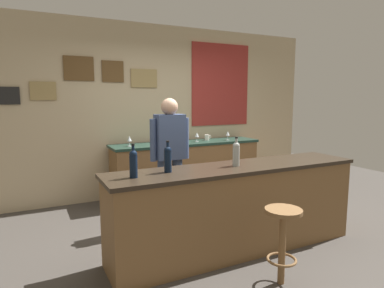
{
  "coord_description": "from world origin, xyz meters",
  "views": [
    {
      "loc": [
        -1.95,
        -3.24,
        1.63
      ],
      "look_at": [
        -0.11,
        0.45,
        1.05
      ],
      "focal_mm": 31.22,
      "sensor_mm": 36.0,
      "label": 1
    }
  ],
  "objects_px": {
    "wine_bottle_a": "(133,163)",
    "wine_glass_d": "(228,134)",
    "wine_bottle_c": "(236,153)",
    "wine_bottle_b": "(168,158)",
    "wine_glass_a": "(129,139)",
    "bartender": "(170,153)",
    "bar_stool": "(283,233)",
    "coffee_mug": "(207,137)",
    "wine_glass_b": "(178,136)",
    "wine_glass_c": "(197,135)"
  },
  "relations": [
    {
      "from": "wine_bottle_a",
      "to": "wine_glass_d",
      "type": "distance_m",
      "value": 3.0
    },
    {
      "from": "wine_bottle_c",
      "to": "wine_bottle_b",
      "type": "bearing_deg",
      "value": 176.61
    },
    {
      "from": "wine_glass_a",
      "to": "wine_bottle_a",
      "type": "bearing_deg",
      "value": -105.05
    },
    {
      "from": "wine_glass_d",
      "to": "wine_bottle_a",
      "type": "bearing_deg",
      "value": -138.73
    },
    {
      "from": "bartender",
      "to": "wine_glass_d",
      "type": "bearing_deg",
      "value": 33.46
    },
    {
      "from": "bar_stool",
      "to": "wine_glass_a",
      "type": "height_order",
      "value": "wine_glass_a"
    },
    {
      "from": "wine_glass_d",
      "to": "wine_bottle_b",
      "type": "bearing_deg",
      "value": -134.78
    },
    {
      "from": "wine_bottle_a",
      "to": "wine_bottle_c",
      "type": "xyz_separation_m",
      "value": [
        1.1,
        0.02,
        0.0
      ]
    },
    {
      "from": "coffee_mug",
      "to": "wine_bottle_b",
      "type": "bearing_deg",
      "value": -127.39
    },
    {
      "from": "bar_stool",
      "to": "wine_bottle_b",
      "type": "relative_size",
      "value": 2.22
    },
    {
      "from": "coffee_mug",
      "to": "wine_glass_b",
      "type": "bearing_deg",
      "value": -170.88
    },
    {
      "from": "wine_glass_d",
      "to": "wine_bottle_c",
      "type": "bearing_deg",
      "value": -120.47
    },
    {
      "from": "bartender",
      "to": "wine_glass_d",
      "type": "height_order",
      "value": "bartender"
    },
    {
      "from": "bar_stool",
      "to": "wine_bottle_c",
      "type": "xyz_separation_m",
      "value": [
        0.0,
        0.74,
        0.6
      ]
    },
    {
      "from": "bartender",
      "to": "coffee_mug",
      "type": "xyz_separation_m",
      "value": [
        1.17,
        1.14,
        0.01
      ]
    },
    {
      "from": "wine_glass_c",
      "to": "wine_bottle_a",
      "type": "bearing_deg",
      "value": -129.67
    },
    {
      "from": "bartender",
      "to": "coffee_mug",
      "type": "bearing_deg",
      "value": 44.23
    },
    {
      "from": "wine_bottle_c",
      "to": "wine_glass_d",
      "type": "bearing_deg",
      "value": 59.53
    },
    {
      "from": "wine_glass_a",
      "to": "coffee_mug",
      "type": "height_order",
      "value": "wine_glass_a"
    },
    {
      "from": "wine_glass_d",
      "to": "coffee_mug",
      "type": "relative_size",
      "value": 1.24
    },
    {
      "from": "bartender",
      "to": "wine_bottle_b",
      "type": "xyz_separation_m",
      "value": [
        -0.41,
        -0.93,
        0.12
      ]
    },
    {
      "from": "bartender",
      "to": "wine_glass_d",
      "type": "distance_m",
      "value": 1.78
    },
    {
      "from": "wine_glass_a",
      "to": "wine_glass_b",
      "type": "height_order",
      "value": "same"
    },
    {
      "from": "wine_bottle_c",
      "to": "wine_glass_b",
      "type": "xyz_separation_m",
      "value": [
        0.25,
        2.02,
        -0.05
      ]
    },
    {
      "from": "wine_bottle_b",
      "to": "wine_glass_c",
      "type": "xyz_separation_m",
      "value": [
        1.34,
        1.97,
        -0.05
      ]
    },
    {
      "from": "wine_glass_a",
      "to": "bar_stool",
      "type": "bearing_deg",
      "value": -78.46
    },
    {
      "from": "wine_bottle_c",
      "to": "wine_glass_a",
      "type": "relative_size",
      "value": 1.97
    },
    {
      "from": "wine_glass_a",
      "to": "coffee_mug",
      "type": "relative_size",
      "value": 1.24
    },
    {
      "from": "wine_bottle_b",
      "to": "wine_glass_b",
      "type": "height_order",
      "value": "wine_bottle_b"
    },
    {
      "from": "wine_bottle_c",
      "to": "coffee_mug",
      "type": "bearing_deg",
      "value": 68.48
    },
    {
      "from": "bar_stool",
      "to": "wine_bottle_b",
      "type": "distance_m",
      "value": 1.23
    },
    {
      "from": "wine_bottle_b",
      "to": "wine_glass_d",
      "type": "bearing_deg",
      "value": 45.22
    },
    {
      "from": "bartender",
      "to": "wine_bottle_a",
      "type": "bearing_deg",
      "value": -127.66
    },
    {
      "from": "wine_glass_b",
      "to": "wine_glass_d",
      "type": "bearing_deg",
      "value": -3.81
    },
    {
      "from": "wine_glass_b",
      "to": "coffee_mug",
      "type": "xyz_separation_m",
      "value": [
        0.58,
        0.09,
        -0.06
      ]
    },
    {
      "from": "bartender",
      "to": "wine_bottle_b",
      "type": "bearing_deg",
      "value": -113.91
    },
    {
      "from": "coffee_mug",
      "to": "wine_bottle_a",
      "type": "bearing_deg",
      "value": -132.23
    },
    {
      "from": "bar_stool",
      "to": "wine_glass_c",
      "type": "distance_m",
      "value": 2.87
    },
    {
      "from": "bartender",
      "to": "wine_glass_d",
      "type": "xyz_separation_m",
      "value": [
        1.49,
        0.98,
        0.07
      ]
    },
    {
      "from": "wine_glass_a",
      "to": "coffee_mug",
      "type": "distance_m",
      "value": 1.4
    },
    {
      "from": "wine_bottle_b",
      "to": "wine_glass_c",
      "type": "height_order",
      "value": "wine_bottle_b"
    },
    {
      "from": "wine_glass_c",
      "to": "wine_glass_a",
      "type": "bearing_deg",
      "value": -178.95
    },
    {
      "from": "bar_stool",
      "to": "coffee_mug",
      "type": "bearing_deg",
      "value": 73.66
    },
    {
      "from": "bar_stool",
      "to": "coffee_mug",
      "type": "xyz_separation_m",
      "value": [
        0.83,
        2.85,
        0.49
      ]
    },
    {
      "from": "wine_bottle_b",
      "to": "wine_glass_d",
      "type": "xyz_separation_m",
      "value": [
        1.9,
        1.91,
        -0.05
      ]
    },
    {
      "from": "wine_bottle_a",
      "to": "wine_glass_a",
      "type": "relative_size",
      "value": 1.97
    },
    {
      "from": "bartender",
      "to": "wine_bottle_a",
      "type": "relative_size",
      "value": 5.29
    },
    {
      "from": "wine_bottle_c",
      "to": "wine_glass_b",
      "type": "distance_m",
      "value": 2.03
    },
    {
      "from": "wine_glass_d",
      "to": "bartender",
      "type": "bearing_deg",
      "value": -146.54
    },
    {
      "from": "bar_stool",
      "to": "wine_bottle_a",
      "type": "relative_size",
      "value": 2.22
    }
  ]
}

